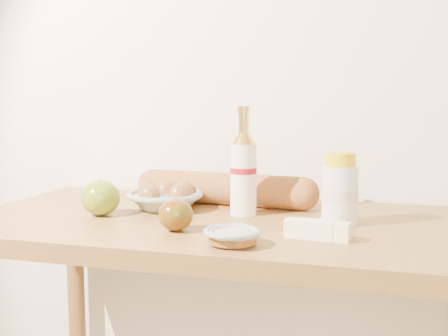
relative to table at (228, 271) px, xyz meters
The scene contains 11 objects.
back_wall 0.62m from the table, 90.00° to the left, with size 3.50×0.02×2.60m, color white.
table is the anchor object (origin of this frame).
bourbon_bottle 0.23m from the table, 67.63° to the left, with size 0.07×0.07×0.25m.
cream_bottle 0.32m from the table, ahead, with size 0.09×0.09×0.16m.
egg_bowl 0.24m from the table, 159.91° to the left, with size 0.24×0.24×0.07m.
baguette 0.24m from the table, 108.89° to the left, with size 0.50×0.12×0.08m.
apple_yellowgreen 0.34m from the table, behind, with size 0.11×0.11×0.08m.
apple_redgreen_front 0.22m from the table, 116.98° to the right, with size 0.08×0.08×0.07m.
sugar_bowl 0.27m from the table, 72.42° to the right, with size 0.13×0.13×0.03m.
syrup_bowl 0.27m from the table, 70.78° to the right, with size 0.13×0.13×0.03m.
butter_stick 0.29m from the table, 30.05° to the right, with size 0.13×0.05×0.04m.
Camera 1 is at (0.34, -0.02, 1.17)m, focal length 45.00 mm.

